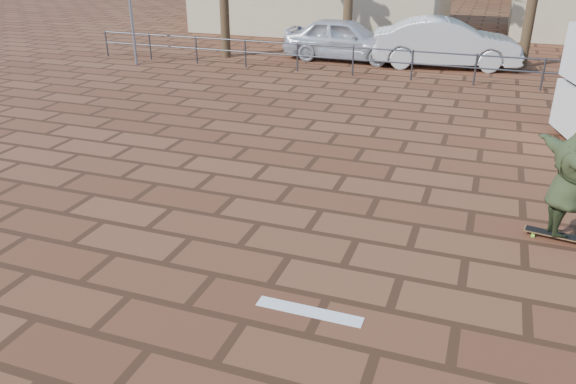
{
  "coord_description": "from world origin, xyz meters",
  "views": [
    {
      "loc": [
        2.45,
        -6.84,
        4.39
      ],
      "look_at": [
        -0.21,
        0.53,
        0.8
      ],
      "focal_mm": 35.0,
      "sensor_mm": 36.0,
      "label": 1
    }
  ],
  "objects_px": {
    "skateboarder": "(568,185)",
    "car_white": "(446,43)",
    "longboard": "(557,235)",
    "car_silver": "(345,39)"
  },
  "relations": [
    {
      "from": "longboard",
      "to": "car_white",
      "type": "height_order",
      "value": "car_white"
    },
    {
      "from": "skateboarder",
      "to": "car_white",
      "type": "xyz_separation_m",
      "value": [
        -3.01,
        12.65,
        -0.09
      ]
    },
    {
      "from": "car_silver",
      "to": "car_white",
      "type": "relative_size",
      "value": 0.89
    },
    {
      "from": "skateboarder",
      "to": "car_white",
      "type": "relative_size",
      "value": 0.4
    },
    {
      "from": "longboard",
      "to": "skateboarder",
      "type": "relative_size",
      "value": 0.48
    },
    {
      "from": "longboard",
      "to": "skateboarder",
      "type": "xyz_separation_m",
      "value": [
        0.0,
        0.0,
        0.87
      ]
    },
    {
      "from": "car_silver",
      "to": "longboard",
      "type": "bearing_deg",
      "value": -150.68
    },
    {
      "from": "longboard",
      "to": "skateboarder",
      "type": "distance_m",
      "value": 0.87
    },
    {
      "from": "longboard",
      "to": "skateboarder",
      "type": "bearing_deg",
      "value": 41.2
    },
    {
      "from": "car_white",
      "to": "longboard",
      "type": "bearing_deg",
      "value": -176.13
    }
  ]
}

